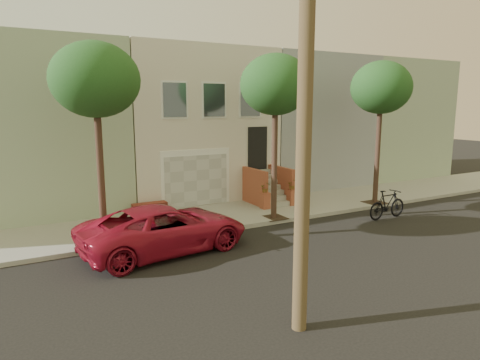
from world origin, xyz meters
TOP-DOWN VIEW (x-y plane):
  - ground at (0.00, 0.00)m, footprint 90.00×90.00m
  - sidewalk at (0.00, 5.35)m, footprint 40.00×3.70m
  - house_row at (0.00, 11.19)m, footprint 33.10×11.70m
  - tree_left at (-5.50, 3.90)m, footprint 2.70×2.57m
  - tree_mid at (1.00, 3.90)m, footprint 2.70×2.57m
  - tree_right at (6.50, 3.90)m, footprint 2.70×2.57m
  - pickup_truck at (-3.88, 2.62)m, footprint 5.58×3.12m
  - motorcycle at (5.27, 2.06)m, footprint 1.99×0.62m

SIDE VIEW (x-z plane):
  - ground at x=0.00m, z-range 0.00..0.00m
  - sidewalk at x=0.00m, z-range 0.00..0.15m
  - motorcycle at x=5.27m, z-range 0.00..1.19m
  - pickup_truck at x=-3.88m, z-range 0.00..1.48m
  - house_row at x=0.00m, z-range 0.14..7.14m
  - tree_left at x=-5.50m, z-range 2.11..8.41m
  - tree_mid at x=1.00m, z-range 2.11..8.41m
  - tree_right at x=6.50m, z-range 2.11..8.41m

